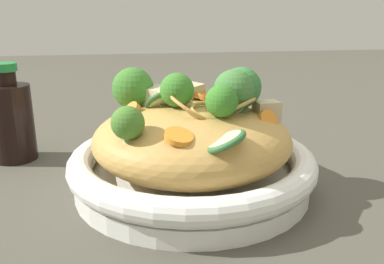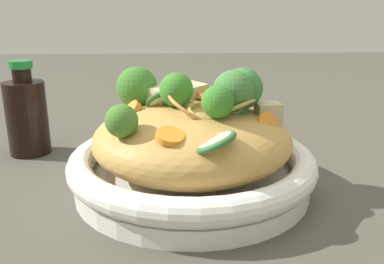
# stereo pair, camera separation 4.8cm
# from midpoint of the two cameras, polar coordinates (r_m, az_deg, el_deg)

# --- Properties ---
(ground_plane) EXTENTS (3.00, 3.00, 0.00)m
(ground_plane) POSITION_cam_midpoint_polar(r_m,az_deg,el_deg) (0.51, -2.74, -7.75)
(ground_plane) COLOR #4A473C
(serving_bowl) EXTENTS (0.30, 0.30, 0.05)m
(serving_bowl) POSITION_cam_midpoint_polar(r_m,az_deg,el_deg) (0.50, -2.78, -5.04)
(serving_bowl) COLOR white
(serving_bowl) RESTS_ON ground_plane
(noodle_heap) EXTENTS (0.24, 0.24, 0.10)m
(noodle_heap) POSITION_cam_midpoint_polar(r_m,az_deg,el_deg) (0.49, -2.83, -0.96)
(noodle_heap) COLOR tan
(noodle_heap) RESTS_ON serving_bowl
(broccoli_florets) EXTENTS (0.16, 0.20, 0.07)m
(broccoli_florets) POSITION_cam_midpoint_polar(r_m,az_deg,el_deg) (0.47, -3.14, 5.43)
(broccoli_florets) COLOR #9DBB78
(broccoli_florets) RESTS_ON serving_bowl
(carrot_coins) EXTENTS (0.16, 0.18, 0.03)m
(carrot_coins) POSITION_cam_midpoint_polar(r_m,az_deg,el_deg) (0.47, -2.35, 3.07)
(carrot_coins) COLOR orange
(carrot_coins) RESTS_ON serving_bowl
(zucchini_slices) EXTENTS (0.16, 0.13, 0.05)m
(zucchini_slices) POSITION_cam_midpoint_polar(r_m,az_deg,el_deg) (0.45, -1.74, 2.38)
(zucchini_slices) COLOR beige
(zucchini_slices) RESTS_ON serving_bowl
(chicken_chunks) EXTENTS (0.09, 0.16, 0.04)m
(chicken_chunks) POSITION_cam_midpoint_polar(r_m,az_deg,el_deg) (0.50, -2.56, 4.52)
(chicken_chunks) COLOR beige
(chicken_chunks) RESTS_ON serving_bowl
(soy_sauce_bottle) EXTENTS (0.06, 0.06, 0.14)m
(soy_sauce_bottle) POSITION_cam_midpoint_polar(r_m,az_deg,el_deg) (0.64, -26.10, 1.49)
(soy_sauce_bottle) COLOR black
(soy_sauce_bottle) RESTS_ON ground_plane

